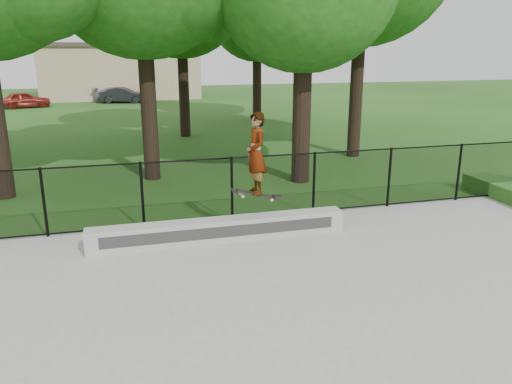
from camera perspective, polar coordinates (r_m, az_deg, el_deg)
The scene contains 9 objects.
ground at distance 6.60m, azimuth 9.26°, elevation -20.26°, with size 100.00×100.00×0.00m, color #224E16.
concrete_slab at distance 6.59m, azimuth 9.27°, elevation -20.05°, with size 14.00×12.00×0.06m, color gray.
grind_ledge at distance 10.31m, azimuth -4.15°, elevation -4.34°, with size 5.31×0.40×0.47m, color #AFAFA9.
car_a at distance 37.58m, azimuth -24.89°, elevation 9.55°, with size 1.28×3.17×1.09m, color maroon.
car_b at distance 38.59m, azimuth -14.89°, elevation 10.64°, with size 1.18×3.07×1.12m, color black.
car_c at distance 39.24m, azimuth -15.32°, elevation 10.67°, with size 1.52×3.43×1.08m, color gray.
skater_airborne at distance 9.80m, azimuth 0.01°, elevation 4.23°, with size 0.81×0.62×1.82m.
chainlink_fence at distance 11.37m, azimuth -2.77°, elevation 0.38°, with size 16.06×0.06×1.50m.
distant_building at distance 42.83m, azimuth -15.15°, elevation 13.28°, with size 12.40×6.40×4.30m.
Camera 1 is at (-2.34, -4.79, 3.90)m, focal length 35.00 mm.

